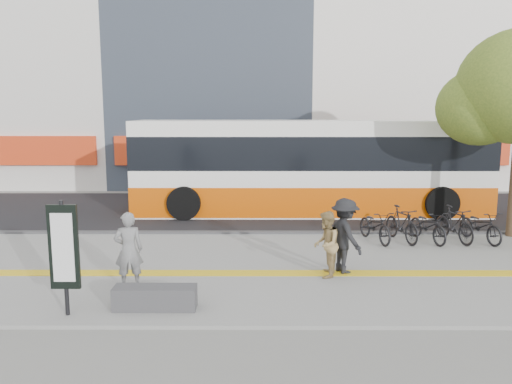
{
  "coord_description": "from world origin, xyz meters",
  "views": [
    {
      "loc": [
        -0.61,
        -10.64,
        3.89
      ],
      "look_at": [
        -0.65,
        2.0,
        1.88
      ],
      "focal_mm": 35.78,
      "sensor_mm": 36.0,
      "label": 1
    }
  ],
  "objects_px": {
    "bench": "(155,298)",
    "signboard": "(64,249)",
    "pedestrian_tan": "(326,244)",
    "pedestrian_dark": "(345,236)",
    "bus": "(309,170)",
    "seated_woman": "(129,250)"
  },
  "relations": [
    {
      "from": "bench",
      "to": "signboard",
      "type": "relative_size",
      "value": 0.73
    },
    {
      "from": "bench",
      "to": "signboard",
      "type": "distance_m",
      "value": 1.94
    },
    {
      "from": "signboard",
      "to": "bench",
      "type": "bearing_deg",
      "value": 10.81
    },
    {
      "from": "pedestrian_tan",
      "to": "signboard",
      "type": "bearing_deg",
      "value": -53.51
    },
    {
      "from": "signboard",
      "to": "pedestrian_tan",
      "type": "relative_size",
      "value": 1.43
    },
    {
      "from": "signboard",
      "to": "pedestrian_dark",
      "type": "height_order",
      "value": "signboard"
    },
    {
      "from": "bench",
      "to": "bus",
      "type": "height_order",
      "value": "bus"
    },
    {
      "from": "bus",
      "to": "seated_woman",
      "type": "height_order",
      "value": "bus"
    },
    {
      "from": "bus",
      "to": "pedestrian_dark",
      "type": "bearing_deg",
      "value": -89.17
    },
    {
      "from": "seated_woman",
      "to": "pedestrian_dark",
      "type": "relative_size",
      "value": 0.94
    },
    {
      "from": "bus",
      "to": "pedestrian_dark",
      "type": "height_order",
      "value": "bus"
    },
    {
      "from": "signboard",
      "to": "bus",
      "type": "bearing_deg",
      "value": 60.99
    },
    {
      "from": "signboard",
      "to": "pedestrian_dark",
      "type": "bearing_deg",
      "value": 24.7
    },
    {
      "from": "pedestrian_tan",
      "to": "pedestrian_dark",
      "type": "xyz_separation_m",
      "value": [
        0.48,
        0.32,
        0.12
      ]
    },
    {
      "from": "seated_woman",
      "to": "pedestrian_tan",
      "type": "height_order",
      "value": "seated_woman"
    },
    {
      "from": "pedestrian_dark",
      "to": "signboard",
      "type": "bearing_deg",
      "value": 89.09
    },
    {
      "from": "seated_woman",
      "to": "pedestrian_tan",
      "type": "distance_m",
      "value": 4.44
    },
    {
      "from": "signboard",
      "to": "seated_woman",
      "type": "bearing_deg",
      "value": 62.47
    },
    {
      "from": "pedestrian_dark",
      "to": "seated_woman",
      "type": "bearing_deg",
      "value": 76.78
    },
    {
      "from": "seated_woman",
      "to": "pedestrian_dark",
      "type": "distance_m",
      "value": 4.97
    },
    {
      "from": "signboard",
      "to": "seated_woman",
      "type": "relative_size",
      "value": 1.31
    },
    {
      "from": "pedestrian_tan",
      "to": "seated_woman",
      "type": "bearing_deg",
      "value": -67.61
    }
  ]
}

